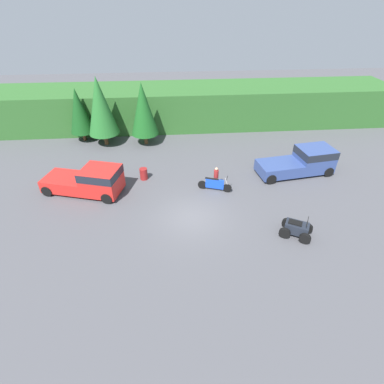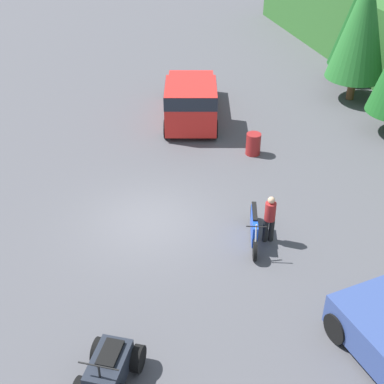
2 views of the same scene
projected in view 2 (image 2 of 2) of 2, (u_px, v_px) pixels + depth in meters
The scene contains 8 objects.
ground_plane at pixel (149, 221), 17.49m from camera, with size 80.00×80.00×0.00m, color #4C4C51.
tree_left at pixel (355, 24), 26.14m from camera, with size 2.16×2.16×4.90m.
tree_mid_left at pixel (363, 24), 23.76m from camera, with size 2.69×2.69×6.12m.
pickup_truck_red at pixel (191, 99), 23.16m from camera, with size 5.83×3.59×2.00m.
dirt_bike at pixel (254, 227), 16.41m from camera, with size 2.34×1.01×1.17m.
quad_atv at pixel (109, 370), 12.01m from camera, with size 2.13×1.90×1.22m.
rider_person at pixel (270, 217), 16.17m from camera, with size 0.39×0.39×1.62m.
steel_barrel at pixel (253, 144), 21.00m from camera, with size 0.58×0.58×0.88m.
Camera 2 is at (13.91, -2.50, 10.44)m, focal length 50.00 mm.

